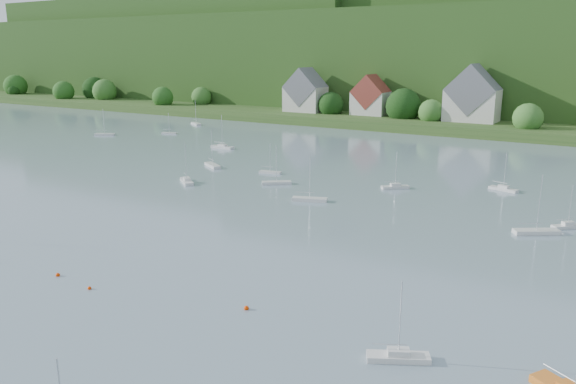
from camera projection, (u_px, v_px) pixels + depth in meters
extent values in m
cube|color=#2C4C1C|center=(464.00, 121.00, 191.45)|extent=(600.00, 60.00, 3.00)
cube|color=#1E4014|center=(509.00, 62.00, 249.31)|extent=(620.00, 160.00, 40.00)
cube|color=#1E4014|center=(221.00, 53.00, 310.64)|extent=(200.00, 120.00, 52.00)
cube|color=#1E4014|center=(534.00, 43.00, 238.21)|extent=(240.00, 130.00, 60.00)
sphere|color=#356525|center=(104.00, 91.00, 260.27)|extent=(11.19, 11.19, 11.19)
sphere|color=#356525|center=(201.00, 97.00, 237.20)|extent=(8.61, 8.61, 8.61)
sphere|color=#225118|center=(163.00, 97.00, 233.83)|extent=(9.03, 9.03, 9.03)
sphere|color=#356525|center=(431.00, 112.00, 180.41)|extent=(8.19, 8.19, 8.19)
sphere|color=#356525|center=(311.00, 106.00, 204.89)|extent=(6.49, 6.49, 6.49)
sphere|color=#225118|center=(16.00, 86.00, 293.85)|extent=(11.94, 11.94, 11.94)
sphere|color=#356525|center=(528.00, 118.00, 162.23)|extent=(8.73, 8.73, 8.73)
sphere|color=black|center=(331.00, 105.00, 200.45)|extent=(9.32, 9.32, 9.32)
sphere|color=black|center=(103.00, 91.00, 269.77)|extent=(9.50, 9.50, 9.50)
sphere|color=black|center=(95.00, 89.00, 270.43)|extent=(11.91, 11.91, 11.91)
sphere|color=#225118|center=(64.00, 92.00, 264.25)|extent=(9.91, 9.91, 9.91)
sphere|color=black|center=(14.00, 90.00, 290.67)|extent=(6.16, 6.16, 6.16)
sphere|color=black|center=(403.00, 106.00, 187.26)|extent=(11.92, 11.92, 11.92)
sphere|color=#356525|center=(92.00, 2.00, 320.44)|extent=(13.75, 13.75, 13.75)
sphere|color=black|center=(161.00, 3.00, 322.32)|extent=(10.31, 10.31, 10.31)
sphere|color=#356525|center=(184.00, 4.00, 319.88)|extent=(7.15, 7.15, 7.15)
sphere|color=black|center=(98.00, 6.00, 348.86)|extent=(11.66, 11.66, 11.66)
sphere|color=#225118|center=(63.00, 3.00, 316.99)|extent=(7.77, 7.77, 7.77)
sphere|color=black|center=(152.00, 3.00, 320.43)|extent=(9.97, 9.97, 9.97)
sphere|color=#225118|center=(416.00, 12.00, 253.14)|extent=(12.01, 12.01, 12.01)
sphere|color=black|center=(504.00, 9.00, 243.28)|extent=(15.72, 15.72, 15.72)
sphere|color=#225118|center=(539.00, 9.00, 232.66)|extent=(10.54, 10.54, 10.54)
sphere|color=#225118|center=(203.00, 25.00, 360.09)|extent=(8.18, 8.18, 8.18)
sphere|color=black|center=(216.00, 23.00, 343.89)|extent=(8.74, 8.74, 8.74)
sphere|color=black|center=(173.00, 20.00, 333.98)|extent=(15.38, 15.38, 15.38)
cube|color=beige|center=(305.00, 99.00, 206.59)|extent=(14.00, 10.00, 9.00)
cube|color=slate|center=(305.00, 87.00, 205.49)|extent=(14.00, 10.40, 14.00)
cube|color=beige|center=(370.00, 103.00, 195.91)|extent=(12.00, 9.00, 8.00)
cube|color=maroon|center=(371.00, 92.00, 194.93)|extent=(12.00, 9.36, 12.00)
cube|color=beige|center=(472.00, 105.00, 177.38)|extent=(16.00, 11.00, 10.00)
cube|color=slate|center=(473.00, 89.00, 176.16)|extent=(16.00, 11.44, 16.00)
cube|color=silver|center=(398.00, 357.00, 45.90)|extent=(5.25, 3.65, 0.52)
cube|color=silver|center=(399.00, 352.00, 45.77)|extent=(2.07, 1.73, 0.50)
cylinder|color=silver|center=(400.00, 319.00, 45.05)|extent=(0.10, 0.10, 6.45)
cylinder|color=silver|center=(389.00, 344.00, 45.66)|extent=(2.56, 1.37, 0.08)
cylinder|color=silver|center=(564.00, 375.00, 41.07)|extent=(3.01, 1.92, 0.08)
sphere|color=#F63800|center=(90.00, 289.00, 59.69)|extent=(0.41, 0.41, 0.41)
sphere|color=#F63800|center=(246.00, 309.00, 55.00)|extent=(0.50, 0.50, 0.50)
sphere|color=#F63800|center=(58.00, 276.00, 63.16)|extent=(0.49, 0.49, 0.49)
cube|color=silver|center=(310.00, 199.00, 94.78)|extent=(6.14, 3.58, 0.59)
cylinder|color=silver|center=(310.00, 176.00, 93.80)|extent=(0.10, 0.10, 7.42)
cylinder|color=silver|center=(304.00, 192.00, 94.65)|extent=(3.10, 1.19, 0.08)
cube|color=silver|center=(222.00, 147.00, 146.15)|extent=(6.46, 1.84, 0.65)
cube|color=silver|center=(222.00, 145.00, 146.01)|extent=(2.26, 1.28, 0.50)
cylinder|color=silver|center=(222.00, 131.00, 145.09)|extent=(0.10, 0.10, 8.06)
cylinder|color=silver|center=(219.00, 142.00, 146.33)|extent=(3.55, 0.10, 0.08)
cube|color=silver|center=(169.00, 133.00, 172.08)|extent=(4.91, 2.75, 0.47)
cylinder|color=silver|center=(169.00, 123.00, 171.30)|extent=(0.10, 0.10, 5.92)
cylinder|color=silver|center=(167.00, 129.00, 171.95)|extent=(2.50, 0.90, 0.08)
cube|color=silver|center=(568.00, 226.00, 80.30)|extent=(4.34, 4.14, 0.47)
cube|color=silver|center=(568.00, 223.00, 80.19)|extent=(1.83, 1.79, 0.50)
cylinder|color=silver|center=(571.00, 205.00, 79.53)|extent=(0.10, 0.10, 5.86)
cylinder|color=silver|center=(564.00, 219.00, 79.89)|extent=(1.96, 1.80, 0.08)
cube|color=silver|center=(270.00, 172.00, 116.33)|extent=(4.81, 2.14, 0.46)
cylinder|color=silver|center=(270.00, 157.00, 115.57)|extent=(0.10, 0.10, 5.81)
cylinder|color=silver|center=(267.00, 167.00, 116.29)|extent=(2.53, 0.55, 0.08)
cube|color=silver|center=(277.00, 183.00, 106.83)|extent=(5.43, 4.55, 0.56)
cylinder|color=silver|center=(277.00, 163.00, 105.91)|extent=(0.10, 0.10, 6.98)
cylinder|color=silver|center=(272.00, 177.00, 106.47)|extent=(2.53, 1.87, 0.08)
cube|color=silver|center=(395.00, 187.00, 103.36)|extent=(4.83, 4.41, 0.51)
cube|color=silver|center=(395.00, 185.00, 103.24)|extent=(2.02, 1.93, 0.50)
cylinder|color=silver|center=(396.00, 169.00, 102.52)|extent=(0.10, 0.10, 6.41)
cylinder|color=silver|center=(392.00, 181.00, 102.96)|extent=(2.20, 1.89, 0.08)
cube|color=silver|center=(105.00, 134.00, 169.17)|extent=(6.02, 4.21, 0.59)
cylinder|color=silver|center=(104.00, 121.00, 168.19)|extent=(0.10, 0.10, 7.40)
cylinder|color=silver|center=(102.00, 130.00, 168.93)|extent=(2.92, 1.58, 0.08)
cube|color=silver|center=(213.00, 165.00, 122.91)|extent=(6.10, 4.69, 0.61)
cylinder|color=silver|center=(212.00, 147.00, 121.90)|extent=(0.10, 0.10, 7.64)
cylinder|color=silver|center=(211.00, 159.00, 123.41)|extent=(2.90, 1.85, 0.08)
cube|color=silver|center=(187.00, 181.00, 107.86)|extent=(5.59, 4.94, 0.59)
cube|color=silver|center=(187.00, 179.00, 107.72)|extent=(2.32, 2.18, 0.50)
cylinder|color=silver|center=(186.00, 161.00, 106.89)|extent=(0.10, 0.10, 7.32)
cylinder|color=silver|center=(186.00, 174.00, 108.36)|extent=(2.56, 2.08, 0.08)
cube|color=silver|center=(503.00, 189.00, 101.91)|extent=(5.38, 2.89, 0.52)
cube|color=silver|center=(504.00, 186.00, 101.79)|extent=(2.03, 1.50, 0.50)
cylinder|color=silver|center=(505.00, 170.00, 101.06)|extent=(0.10, 0.10, 6.48)
cylinder|color=silver|center=(500.00, 182.00, 102.19)|extent=(2.75, 0.90, 0.08)
cube|color=silver|center=(196.00, 124.00, 193.68)|extent=(6.29, 4.87, 0.63)
cylinder|color=silver|center=(196.00, 111.00, 192.64)|extent=(0.10, 0.10, 7.90)
cylinder|color=silver|center=(195.00, 120.00, 194.20)|extent=(2.98, 1.92, 0.08)
cube|color=silver|center=(536.00, 232.00, 77.70)|extent=(6.20, 4.82, 0.62)
cylinder|color=silver|center=(540.00, 203.00, 76.67)|extent=(0.10, 0.10, 7.79)
cylinder|color=silver|center=(531.00, 223.00, 77.38)|extent=(2.94, 1.91, 0.08)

